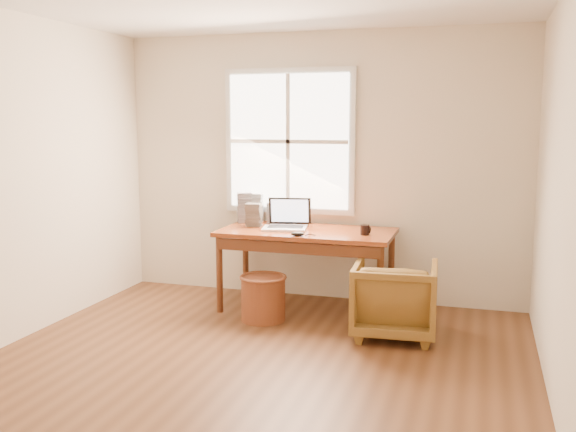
{
  "coord_description": "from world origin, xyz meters",
  "views": [
    {
      "loc": [
        1.54,
        -3.85,
        1.76
      ],
      "look_at": [
        -0.14,
        1.65,
        0.9
      ],
      "focal_mm": 40.0,
      "sensor_mm": 36.0,
      "label": 1
    }
  ],
  "objects_px": {
    "armchair": "(395,299)",
    "coffee_mug": "(365,230)",
    "wicker_stool": "(263,299)",
    "laptop": "(284,214)",
    "cd_stack_a": "(255,208)",
    "desk": "(307,232)"
  },
  "relations": [
    {
      "from": "armchair",
      "to": "laptop",
      "type": "height_order",
      "value": "laptop"
    },
    {
      "from": "armchair",
      "to": "laptop",
      "type": "bearing_deg",
      "value": -27.88
    },
    {
      "from": "armchair",
      "to": "coffee_mug",
      "type": "height_order",
      "value": "coffee_mug"
    },
    {
      "from": "armchair",
      "to": "cd_stack_a",
      "type": "xyz_separation_m",
      "value": [
        -1.51,
        0.83,
        0.58
      ]
    },
    {
      "from": "wicker_stool",
      "to": "coffee_mug",
      "type": "xyz_separation_m",
      "value": [
        0.83,
        0.37,
        0.6
      ]
    },
    {
      "from": "cd_stack_a",
      "to": "coffee_mug",
      "type": "bearing_deg",
      "value": -17.95
    },
    {
      "from": "wicker_stool",
      "to": "cd_stack_a",
      "type": "relative_size",
      "value": 1.35
    },
    {
      "from": "desk",
      "to": "coffee_mug",
      "type": "bearing_deg",
      "value": -8.83
    },
    {
      "from": "coffee_mug",
      "to": "cd_stack_a",
      "type": "height_order",
      "value": "cd_stack_a"
    },
    {
      "from": "desk",
      "to": "laptop",
      "type": "distance_m",
      "value": 0.27
    },
    {
      "from": "armchair",
      "to": "wicker_stool",
      "type": "bearing_deg",
      "value": -7.69
    },
    {
      "from": "armchair",
      "to": "coffee_mug",
      "type": "bearing_deg",
      "value": -56.84
    },
    {
      "from": "desk",
      "to": "wicker_stool",
      "type": "relative_size",
      "value": 4.11
    },
    {
      "from": "desk",
      "to": "laptop",
      "type": "relative_size",
      "value": 3.87
    },
    {
      "from": "armchair",
      "to": "laptop",
      "type": "distance_m",
      "value": 1.34
    },
    {
      "from": "coffee_mug",
      "to": "cd_stack_a",
      "type": "distance_m",
      "value": 1.24
    },
    {
      "from": "cd_stack_a",
      "to": "wicker_stool",
      "type": "bearing_deg",
      "value": -65.43
    },
    {
      "from": "desk",
      "to": "coffee_mug",
      "type": "xyz_separation_m",
      "value": [
        0.56,
        -0.09,
        0.07
      ]
    },
    {
      "from": "wicker_stool",
      "to": "laptop",
      "type": "height_order",
      "value": "laptop"
    },
    {
      "from": "armchair",
      "to": "wicker_stool",
      "type": "xyz_separation_m",
      "value": [
        -1.17,
        0.08,
        -0.12
      ]
    },
    {
      "from": "desk",
      "to": "laptop",
      "type": "height_order",
      "value": "laptop"
    },
    {
      "from": "armchair",
      "to": "wicker_stool",
      "type": "height_order",
      "value": "armchair"
    }
  ]
}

